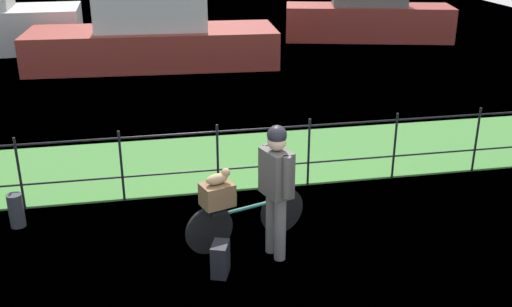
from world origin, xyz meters
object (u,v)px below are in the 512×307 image
object	(u,v)px
cyclist_person	(276,180)
terrier_dog	(219,178)
bicycle_main	(245,219)
moored_boat_near	(153,34)
wooden_crate	(217,195)
backpack_on_paving	(220,259)
mooring_bollard	(16,210)
moored_boat_mid	(368,11)

from	to	relation	value
cyclist_person	terrier_dog	bearing A→B (deg)	158.14
bicycle_main	terrier_dog	distance (m)	0.74
bicycle_main	moored_boat_near	distance (m)	10.03
cyclist_person	moored_boat_near	xyz separation A→B (m)	(-1.09, 10.36, -0.15)
wooden_crate	moored_boat_near	bearing A→B (deg)	92.38
backpack_on_paving	mooring_bollard	size ratio (longest dim) A/B	0.86
terrier_dog	moored_boat_near	world-z (taller)	moored_boat_near
terrier_dog	cyclist_person	size ratio (longest dim) A/B	0.19
wooden_crate	terrier_dog	distance (m)	0.22
terrier_dog	cyclist_person	world-z (taller)	cyclist_person
terrier_dog	moored_boat_near	distance (m)	10.11
bicycle_main	moored_boat_mid	bearing A→B (deg)	62.80
wooden_crate	mooring_bollard	bearing A→B (deg)	156.23
moored_boat_near	wooden_crate	bearing A→B (deg)	-87.62
mooring_bollard	moored_boat_mid	xyz separation A→B (m)	(9.27, 11.35, 0.70)
terrier_dog	mooring_bollard	bearing A→B (deg)	156.57
terrier_dog	backpack_on_paving	world-z (taller)	terrier_dog
moored_boat_near	moored_boat_mid	size ratio (longest dim) A/B	1.21
wooden_crate	backpack_on_paving	size ratio (longest dim) A/B	0.94
bicycle_main	mooring_bollard	xyz separation A→B (m)	(-2.92, 1.00, -0.10)
wooden_crate	backpack_on_paving	distance (m)	0.78
wooden_crate	mooring_bollard	xyz separation A→B (m)	(-2.56, 1.13, -0.53)
moored_boat_mid	bicycle_main	bearing A→B (deg)	-117.20
mooring_bollard	moored_boat_mid	bearing A→B (deg)	50.77
cyclist_person	moored_boat_near	distance (m)	10.42
cyclist_person	mooring_bollard	bearing A→B (deg)	156.88
bicycle_main	mooring_bollard	bearing A→B (deg)	161.01
cyclist_person	mooring_bollard	size ratio (longest dim) A/B	3.61
bicycle_main	cyclist_person	xyz separation A→B (m)	(0.31, -0.37, 0.67)
moored_boat_near	backpack_on_paving	bearing A→B (deg)	-88.01
wooden_crate	mooring_bollard	size ratio (longest dim) A/B	0.81
bicycle_main	wooden_crate	bearing A→B (deg)	-161.39
wooden_crate	cyclist_person	distance (m)	0.75
bicycle_main	cyclist_person	size ratio (longest dim) A/B	0.95
terrier_dog	backpack_on_paving	bearing A→B (deg)	-97.63
terrier_dog	cyclist_person	bearing A→B (deg)	-21.86
cyclist_person	backpack_on_paving	size ratio (longest dim) A/B	4.21
terrier_dog	moored_boat_mid	distance (m)	14.15
moored_boat_mid	wooden_crate	bearing A→B (deg)	-118.28
backpack_on_paving	moored_boat_mid	world-z (taller)	moored_boat_mid
bicycle_main	moored_boat_mid	size ratio (longest dim) A/B	0.28
wooden_crate	moored_boat_mid	world-z (taller)	moored_boat_mid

